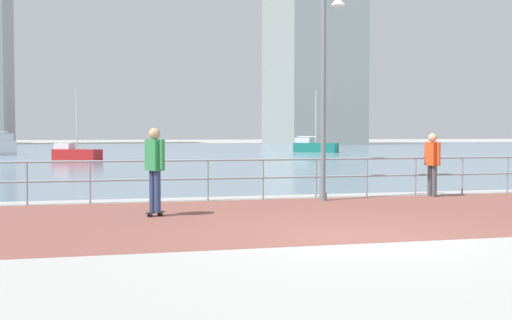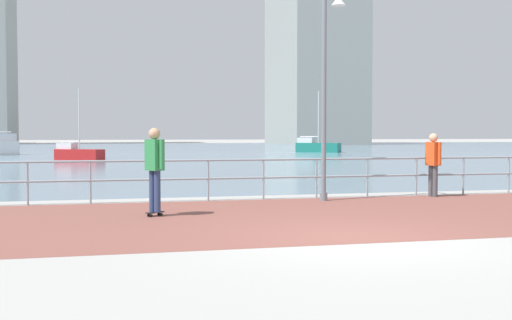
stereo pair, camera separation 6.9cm
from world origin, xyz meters
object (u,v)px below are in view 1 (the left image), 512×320
(lamppost, at_px, (328,74))
(skateboarder, at_px, (155,163))
(sailboat_white, at_px, (76,153))
(bystander, at_px, (432,159))
(sailboat_yellow, at_px, (314,146))

(lamppost, height_order, skateboarder, lamppost)
(sailboat_white, bearing_deg, lamppost, -75.25)
(sailboat_white, bearing_deg, skateboarder, -84.80)
(bystander, bearing_deg, lamppost, -172.58)
(lamppost, xyz_separation_m, skateboarder, (-4.33, -1.86, -2.02))
(sailboat_white, height_order, sailboat_yellow, sailboat_yellow)
(bystander, bearing_deg, sailboat_yellow, 75.50)
(skateboarder, distance_m, bystander, 7.73)
(lamppost, height_order, sailboat_white, lamppost)
(sailboat_yellow, bearing_deg, lamppost, -108.62)
(sailboat_white, distance_m, sailboat_yellow, 22.83)
(lamppost, xyz_separation_m, sailboat_yellow, (12.74, 37.79, -2.58))
(bystander, bearing_deg, skateboarder, -163.05)
(lamppost, distance_m, sailboat_yellow, 39.96)
(skateboarder, distance_m, sailboat_white, 28.08)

